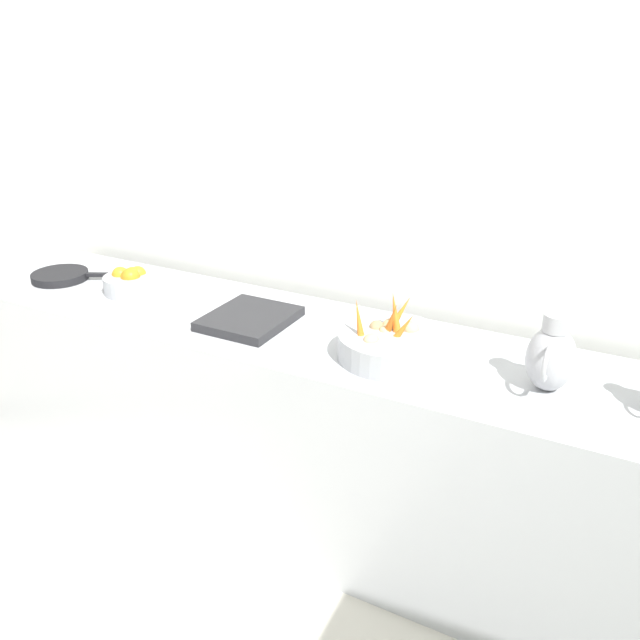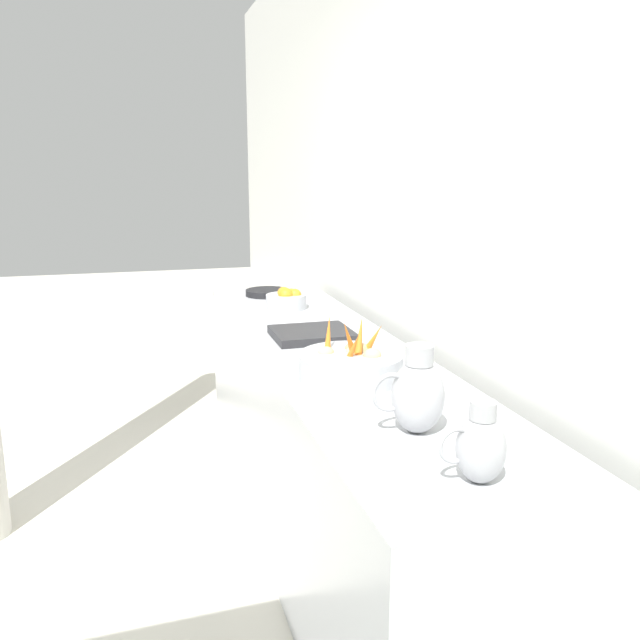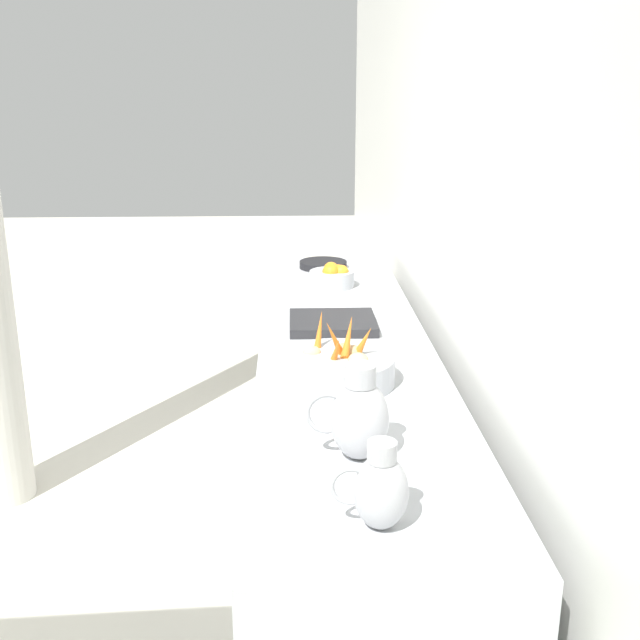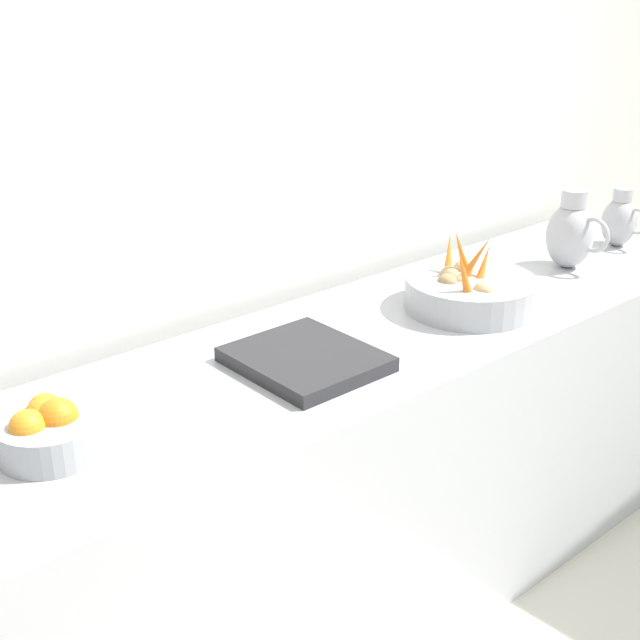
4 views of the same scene
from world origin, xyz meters
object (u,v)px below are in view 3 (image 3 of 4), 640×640
Objects in this scene: orange_bowl at (333,276)px; metal_pitcher_tall at (359,416)px; vegetable_colander at (338,368)px; metal_pitcher_short at (380,489)px; skillet_on_counter at (324,265)px.

orange_bowl is 1.75m from metal_pitcher_tall.
vegetable_colander reaches higher than metal_pitcher_short.
vegetable_colander is at bearing -87.62° from metal_pitcher_tall.
vegetable_colander is 1.62m from skillet_on_counter.
orange_bowl is 2.07m from metal_pitcher_short.
metal_pitcher_tall is at bearing 92.38° from vegetable_colander.
metal_pitcher_tall is 2.14m from skillet_on_counter.
orange_bowl is 0.84× the size of metal_pitcher_tall.
skillet_on_counter is (-0.00, -2.14, -0.10)m from metal_pitcher_tall.
vegetable_colander is at bearing 87.56° from orange_bowl.
orange_bowl is at bearing -90.36° from metal_pitcher_short.
metal_pitcher_short reaches higher than skillet_on_counter.
orange_bowl is 1.06× the size of metal_pitcher_short.
orange_bowl is (-0.05, -1.23, -0.00)m from vegetable_colander.
metal_pitcher_tall reaches higher than vegetable_colander.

